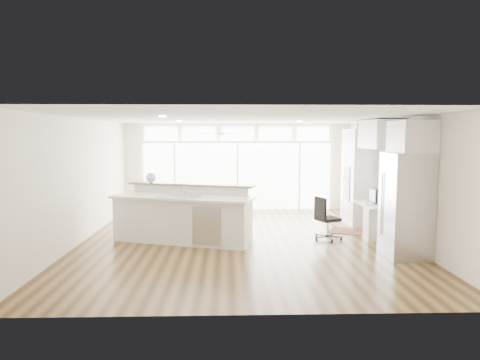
{
  "coord_description": "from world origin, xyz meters",
  "views": [
    {
      "loc": [
        -0.3,
        -9.33,
        2.32
      ],
      "look_at": [
        -0.01,
        0.6,
        1.29
      ],
      "focal_mm": 32.0,
      "sensor_mm": 36.0,
      "label": 1
    }
  ],
  "objects": [
    {
      "name": "transom_row",
      "position": [
        0.0,
        3.94,
        2.38
      ],
      "size": [
        5.9,
        0.06,
        0.4
      ],
      "primitive_type": "cube",
      "color": "white",
      "rests_on": "wall_back"
    },
    {
      "name": "framed_photos",
      "position": [
        3.46,
        0.92,
        1.4
      ],
      "size": [
        0.06,
        0.22,
        0.8
      ],
      "primitive_type": "cube",
      "color": "black",
      "rests_on": "wall_right"
    },
    {
      "name": "rug",
      "position": [
        2.69,
        0.76,
        0.01
      ],
      "size": [
        1.21,
        1.07,
        0.01
      ],
      "primitive_type": "cube",
      "rotation": [
        0.0,
        0.0,
        -0.43
      ],
      "color": "#3B1C12",
      "rests_on": "floor"
    },
    {
      "name": "floor",
      "position": [
        0.0,
        0.0,
        -0.01
      ],
      "size": [
        7.0,
        8.0,
        0.02
      ],
      "primitive_type": "cube",
      "color": "#432D14",
      "rests_on": "ground"
    },
    {
      "name": "monitor",
      "position": [
        3.05,
        0.3,
        0.95
      ],
      "size": [
        0.08,
        0.46,
        0.38
      ],
      "primitive_type": "cube",
      "rotation": [
        0.0,
        0.0,
        -0.01
      ],
      "color": "black",
      "rests_on": "desk_nook"
    },
    {
      "name": "upper_cabinets",
      "position": [
        3.17,
        0.3,
        2.35
      ],
      "size": [
        0.64,
        1.3,
        0.64
      ],
      "primitive_type": "cube",
      "color": "white",
      "rests_on": "wall_right"
    },
    {
      "name": "desk_window",
      "position": [
        3.46,
        0.3,
        1.55
      ],
      "size": [
        0.04,
        0.85,
        0.85
      ],
      "primitive_type": "cube",
      "color": "white",
      "rests_on": "wall_right"
    },
    {
      "name": "potted_plant",
      "position": [
        3.17,
        1.8,
        2.62
      ],
      "size": [
        0.32,
        0.34,
        0.24
      ],
      "primitive_type": "imported",
      "rotation": [
        0.0,
        0.0,
        0.13
      ],
      "color": "#2C6029",
      "rests_on": "oven_cabinet"
    },
    {
      "name": "oven_cabinet",
      "position": [
        3.17,
        1.8,
        1.25
      ],
      "size": [
        0.64,
        1.2,
        2.5
      ],
      "primitive_type": "cube",
      "color": "white",
      "rests_on": "floor"
    },
    {
      "name": "keyboard",
      "position": [
        2.88,
        0.3,
        0.77
      ],
      "size": [
        0.15,
        0.35,
        0.02
      ],
      "primitive_type": "cube",
      "rotation": [
        0.0,
        0.0,
        0.08
      ],
      "color": "silver",
      "rests_on": "desk_nook"
    },
    {
      "name": "kitchen_island",
      "position": [
        -1.29,
        -0.1,
        0.62
      ],
      "size": [
        3.32,
        2.05,
        1.24
      ],
      "primitive_type": "cube",
      "rotation": [
        0.0,
        0.0,
        -0.3
      ],
      "color": "white",
      "rests_on": "floor"
    },
    {
      "name": "fridge_cabinet",
      "position": [
        3.17,
        -1.35,
        2.3
      ],
      "size": [
        0.64,
        0.9,
        0.6
      ],
      "primitive_type": "cube",
      "color": "white",
      "rests_on": "wall_right"
    },
    {
      "name": "wall_left",
      "position": [
        -3.5,
        0.0,
        1.35
      ],
      "size": [
        0.04,
        8.0,
        2.7
      ],
      "primitive_type": "cube",
      "color": "white",
      "rests_on": "floor"
    },
    {
      "name": "wall_front",
      "position": [
        0.0,
        -4.0,
        1.35
      ],
      "size": [
        7.0,
        0.04,
        2.7
      ],
      "primitive_type": "cube",
      "color": "white",
      "rests_on": "floor"
    },
    {
      "name": "ceiling_fan",
      "position": [
        -0.5,
        2.8,
        2.48
      ],
      "size": [
        1.16,
        1.16,
        0.32
      ],
      "primitive_type": "cube",
      "color": "white",
      "rests_on": "ceiling"
    },
    {
      "name": "desk_nook",
      "position": [
        3.13,
        0.3,
        0.38
      ],
      "size": [
        0.72,
        1.3,
        0.76
      ],
      "primitive_type": "cube",
      "color": "white",
      "rests_on": "floor"
    },
    {
      "name": "recessed_lights",
      "position": [
        0.0,
        0.2,
        2.68
      ],
      "size": [
        3.4,
        3.0,
        0.02
      ],
      "primitive_type": "cube",
      "color": "white",
      "rests_on": "ceiling"
    },
    {
      "name": "glass_wall",
      "position": [
        0.0,
        3.94,
        1.05
      ],
      "size": [
        5.8,
        0.06,
        2.08
      ],
      "primitive_type": "cube",
      "color": "white",
      "rests_on": "wall_back"
    },
    {
      "name": "wall_right",
      "position": [
        3.5,
        0.0,
        1.35
      ],
      "size": [
        0.04,
        8.0,
        2.7
      ],
      "primitive_type": "cube",
      "color": "white",
      "rests_on": "floor"
    },
    {
      "name": "ceiling",
      "position": [
        0.0,
        0.0,
        2.7
      ],
      "size": [
        7.0,
        8.0,
        0.02
      ],
      "primitive_type": "cube",
      "color": "silver",
      "rests_on": "wall_back"
    },
    {
      "name": "refrigerator",
      "position": [
        3.11,
        -1.35,
        1.0
      ],
      "size": [
        0.76,
        0.9,
        2.0
      ],
      "primitive_type": "cube",
      "color": "#B6B5BA",
      "rests_on": "floor"
    },
    {
      "name": "wall_back",
      "position": [
        0.0,
        4.0,
        1.35
      ],
      "size": [
        7.0,
        0.04,
        2.7
      ],
      "primitive_type": "cube",
      "color": "white",
      "rests_on": "floor"
    },
    {
      "name": "office_chair",
      "position": [
        1.93,
        -0.01,
        0.48
      ],
      "size": [
        0.64,
        0.62,
        0.96
      ],
      "primitive_type": "cube",
      "rotation": [
        0.0,
        0.0,
        0.41
      ],
      "color": "black",
      "rests_on": "floor"
    },
    {
      "name": "fishbowl",
      "position": [
        -2.08,
        0.56,
        1.36
      ],
      "size": [
        0.31,
        0.31,
        0.24
      ],
      "primitive_type": "sphere",
      "rotation": [
        0.0,
        0.0,
        -0.35
      ],
      "color": "silver",
      "rests_on": "kitchen_island"
    }
  ]
}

